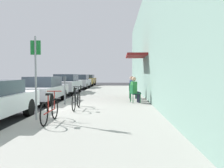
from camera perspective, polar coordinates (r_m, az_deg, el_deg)
ground_plane at (r=10.26m, az=-15.29°, el=-6.27°), size 60.00×60.00×0.00m
sidewalk_slab at (r=11.80m, az=-1.82°, el=-4.73°), size 4.50×32.00×0.12m
building_facade at (r=11.92m, az=9.93°, el=10.44°), size 1.40×32.00×6.41m
parked_car_1 at (r=12.86m, az=-16.75°, el=-1.27°), size 1.80×4.40×1.40m
parked_car_2 at (r=18.06m, az=-11.26°, el=0.04°), size 1.80×4.40×1.52m
parked_car_3 at (r=24.28m, az=-7.85°, el=0.65°), size 1.80×4.40×1.47m
parked_car_4 at (r=29.69m, az=-6.06°, el=0.99°), size 1.80×4.40×1.43m
parking_meter at (r=10.97m, az=-11.60°, el=-1.00°), size 0.12×0.10×1.32m
street_sign at (r=7.56m, az=-18.34°, el=3.04°), size 0.32×0.06×2.60m
bicycle_0 at (r=7.09m, az=-15.09°, el=-6.29°), size 0.46×1.71×0.90m
bicycle_1 at (r=9.45m, az=-8.80°, el=-4.03°), size 0.46×1.71×0.90m
cafe_chair_0 at (r=11.46m, az=5.40°, el=-2.13°), size 0.55×0.55×0.87m
seated_patron_0 at (r=11.47m, az=5.69°, el=-1.16°), size 0.50×0.46×1.29m
cafe_chair_1 at (r=12.40m, az=5.12°, el=-1.77°), size 0.45×0.45×0.87m
cafe_chair_2 at (r=13.46m, az=4.87°, el=-1.42°), size 0.48×0.48×0.87m
seated_patron_2 at (r=13.45m, az=5.13°, el=-0.61°), size 0.45×0.39×1.29m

